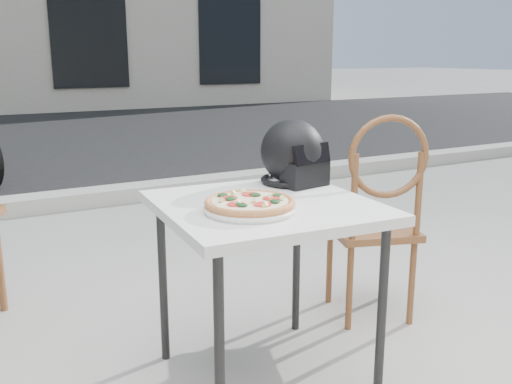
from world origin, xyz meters
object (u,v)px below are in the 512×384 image
helmet (293,155)px  cafe_table_main (265,219)px  plate (250,209)px  cafe_chair_main (378,208)px  pizza (250,202)px

helmet → cafe_table_main: bearing=-149.1°
plate → cafe_chair_main: bearing=19.3°
cafe_table_main → pizza: (-0.11, -0.08, 0.09)m
cafe_table_main → helmet: size_ratio=2.56×
cafe_table_main → helmet: (0.25, 0.21, 0.18)m
cafe_table_main → pizza: bearing=-141.9°
cafe_table_main → plate: (-0.11, -0.08, 0.07)m
plate → pizza: pizza is taller
helmet → cafe_chair_main: size_ratio=0.31×
pizza → cafe_chair_main: 0.85m
cafe_table_main → helmet: bearing=40.4°
plate → pizza: size_ratio=0.98×
helmet → cafe_chair_main: bearing=-11.7°
cafe_table_main → plate: bearing=-141.9°
plate → cafe_table_main: bearing=38.1°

